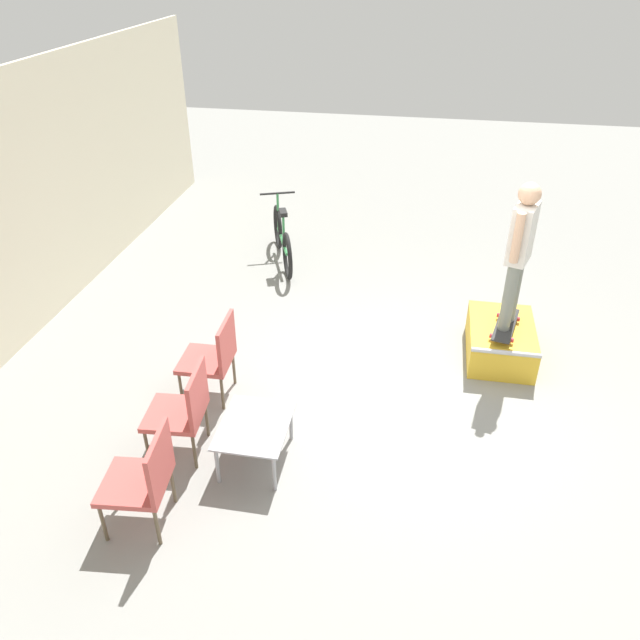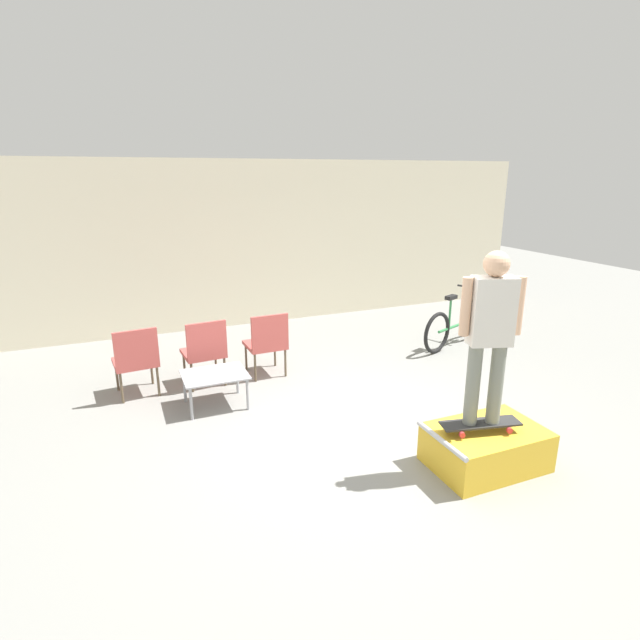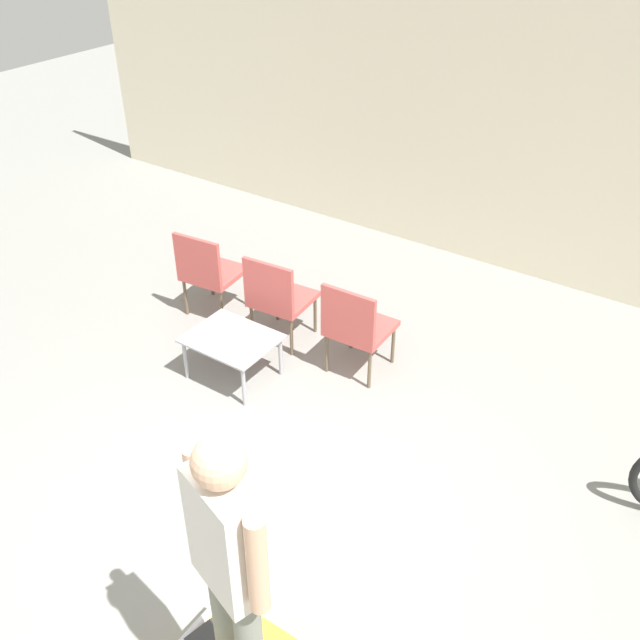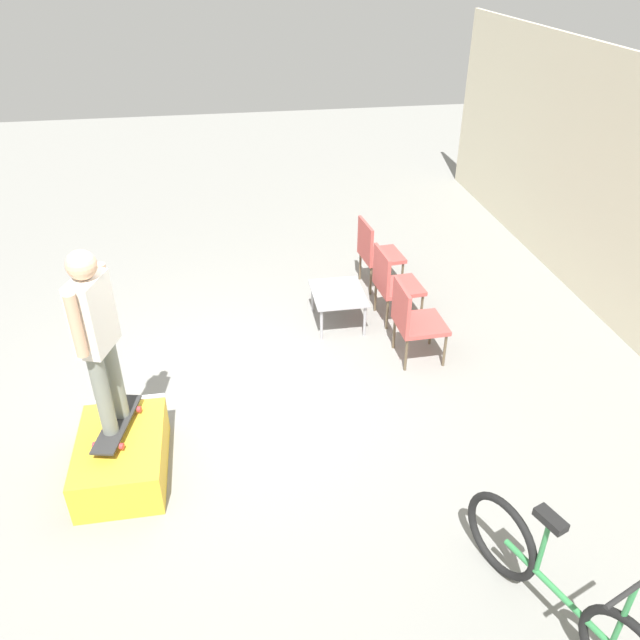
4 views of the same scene
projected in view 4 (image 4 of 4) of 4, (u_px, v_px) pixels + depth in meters
The scene contains 9 objects.
ground_plane at pixel (233, 395), 6.46m from camera, with size 24.00×24.00×0.00m, color gray.
skate_ramp_box at pixel (122, 456), 5.43m from camera, with size 1.10×0.73×0.42m.
skateboard_on_ramp at pixel (117, 424), 5.37m from camera, with size 0.79×0.37×0.07m.
person_skater at pixel (96, 330), 4.86m from camera, with size 0.55×0.31×1.63m.
coffee_table at pixel (338, 296), 7.47m from camera, with size 0.77×0.62×0.42m.
patio_chair_left at pixel (375, 251), 8.20m from camera, with size 0.57×0.57×0.93m.
patio_chair_center at pixel (392, 281), 7.48m from camera, with size 0.56×0.56×0.93m.
patio_chair_right at pixel (413, 318), 6.76m from camera, with size 0.53×0.53×0.93m.
bicycle at pixel (559, 590), 4.14m from camera, with size 1.63×0.73×0.93m.
Camera 4 is at (5.15, 0.06, 4.07)m, focal length 35.00 mm.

